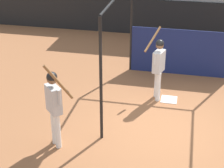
{
  "coord_description": "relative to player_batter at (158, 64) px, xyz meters",
  "views": [
    {
      "loc": [
        0.35,
        -7.79,
        5.1
      ],
      "look_at": [
        -1.38,
        0.19,
        1.01
      ],
      "focal_mm": 60.0,
      "sensor_mm": 36.0,
      "label": 1
    }
  ],
  "objects": [
    {
      "name": "player_batter",
      "position": [
        0.0,
        0.0,
        0.0
      ],
      "size": [
        0.58,
        0.92,
        1.92
      ],
      "rotation": [
        0.0,
        0.0,
        1.29
      ],
      "color": "white",
      "rests_on": "ground"
    },
    {
      "name": "player_waiting",
      "position": [
        -1.98,
        -2.71,
        0.06
      ],
      "size": [
        0.75,
        0.63,
        2.16
      ],
      "rotation": [
        0.0,
        0.0,
        -0.81
      ],
      "color": "white",
      "rests_on": "ground"
    },
    {
      "name": "ground_plane",
      "position": [
        0.39,
        -1.55,
        -1.06
      ],
      "size": [
        60.0,
        60.0,
        0.0
      ],
      "primitive_type": "plane",
      "color": "#935B38"
    },
    {
      "name": "batting_cage",
      "position": [
        0.53,
        1.04,
        0.27
      ],
      "size": [
        3.24,
        4.08,
        2.99
      ],
      "color": "black",
      "rests_on": "ground"
    },
    {
      "name": "outfield_wall",
      "position": [
        0.39,
        5.46,
        -0.34
      ],
      "size": [
        24.0,
        0.12,
        1.45
      ],
      "color": "black",
      "rests_on": "ground"
    },
    {
      "name": "home_plate",
      "position": [
        0.36,
        -0.01,
        -1.05
      ],
      "size": [
        0.44,
        0.44,
        0.02
      ],
      "color": "white",
      "rests_on": "ground"
    }
  ]
}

